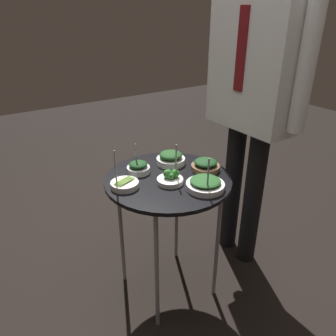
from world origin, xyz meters
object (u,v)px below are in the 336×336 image
object	(u,v)px
bowl_asparagus_mid_left	(125,184)
waiter_figure	(255,81)
serving_cart	(168,188)
bowl_spinach_center	(205,165)
bowl_broccoli_near_rim	(170,178)
bowl_spinach_front_right	(205,184)
bowl_spinach_front_left	(138,168)
bowl_spinach_far_rim	(171,158)

from	to	relation	value
bowl_asparagus_mid_left	waiter_figure	world-z (taller)	waiter_figure
serving_cart	bowl_spinach_center	bearing A→B (deg)	80.51
bowl_asparagus_mid_left	bowl_broccoli_near_rim	bearing A→B (deg)	68.45
bowl_asparagus_mid_left	waiter_figure	size ratio (longest dim) A/B	0.11
bowl_spinach_center	bowl_spinach_front_right	size ratio (longest dim) A/B	0.82
bowl_spinach_front_left	bowl_spinach_front_right	xyz separation A→B (m)	(0.30, 0.17, -0.00)
bowl_spinach_front_right	waiter_figure	world-z (taller)	waiter_figure
waiter_figure	serving_cart	bearing A→B (deg)	-88.69
bowl_broccoli_near_rim	bowl_spinach_center	xyz separation A→B (m)	(-0.01, 0.22, 0.00)
bowl_broccoli_near_rim	waiter_figure	size ratio (longest dim) A/B	0.11
bowl_broccoli_near_rim	bowl_spinach_front_left	world-z (taller)	bowl_broccoli_near_rim
bowl_spinach_center	waiter_figure	size ratio (longest dim) A/B	0.08
bowl_spinach_far_rim	bowl_asparagus_mid_left	world-z (taller)	bowl_asparagus_mid_left
bowl_spinach_center	bowl_asparagus_mid_left	bearing A→B (deg)	-98.74
serving_cart	bowl_broccoli_near_rim	xyz separation A→B (m)	(0.05, -0.02, 0.08)
bowl_broccoli_near_rim	bowl_spinach_front_right	world-z (taller)	bowl_broccoli_near_rim
bowl_spinach_far_rim	bowl_spinach_front_left	world-z (taller)	bowl_spinach_front_left
bowl_spinach_front_right	waiter_figure	xyz separation A→B (m)	(-0.19, 0.45, 0.36)
bowl_spinach_front_left	bowl_asparagus_mid_left	distance (m)	0.15
bowl_spinach_front_left	bowl_spinach_front_right	distance (m)	0.34
bowl_spinach_front_left	bowl_spinach_center	bearing A→B (deg)	61.32
bowl_broccoli_near_rim	bowl_spinach_front_right	size ratio (longest dim) A/B	1.06
bowl_spinach_far_rim	waiter_figure	distance (m)	0.57
bowl_spinach_front_right	bowl_asparagus_mid_left	xyz separation A→B (m)	(-0.21, -0.29, -0.01)
bowl_broccoli_near_rim	bowl_spinach_far_rim	distance (m)	0.20
bowl_spinach_front_right	bowl_asparagus_mid_left	distance (m)	0.35
bowl_broccoli_near_rim	waiter_figure	world-z (taller)	waiter_figure
bowl_spinach_far_rim	bowl_spinach_front_left	bearing A→B (deg)	-91.29
bowl_asparagus_mid_left	bowl_spinach_front_right	bearing A→B (deg)	54.37
bowl_spinach_center	bowl_asparagus_mid_left	world-z (taller)	bowl_asparagus_mid_left
bowl_broccoli_near_rim	bowl_spinach_front_right	bearing A→B (deg)	36.26
serving_cart	bowl_broccoli_near_rim	world-z (taller)	bowl_broccoli_near_rim
bowl_broccoli_near_rim	bowl_spinach_far_rim	xyz separation A→B (m)	(-0.17, 0.11, 0.01)
bowl_spinach_front_left	bowl_asparagus_mid_left	size ratio (longest dim) A/B	0.76
waiter_figure	bowl_spinach_front_left	bearing A→B (deg)	-100.20
bowl_spinach_center	waiter_figure	world-z (taller)	waiter_figure
serving_cart	bowl_spinach_front_right	world-z (taller)	bowl_spinach_front_right
bowl_broccoli_near_rim	bowl_spinach_front_left	bearing A→B (deg)	-157.26
bowl_spinach_front_left	bowl_spinach_front_right	bearing A→B (deg)	29.06
bowl_spinach_far_rim	bowl_spinach_front_right	bearing A→B (deg)	-3.46
bowl_broccoli_near_rim	waiter_figure	xyz separation A→B (m)	(-0.06, 0.55, 0.36)
bowl_spinach_front_right	bowl_spinach_center	bearing A→B (deg)	140.37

